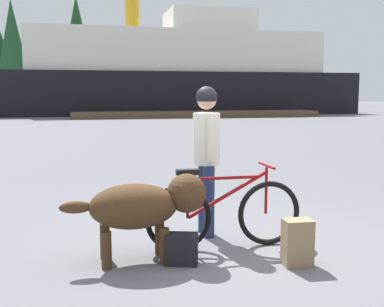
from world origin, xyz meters
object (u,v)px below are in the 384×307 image
at_px(backpack, 297,243).
at_px(ferry_boat, 176,75).
at_px(bicycle, 224,213).
at_px(dog, 144,205).
at_px(person_cyclist, 206,146).
at_px(handbag_pannier, 182,249).

xyz_separation_m(backpack, ferry_boat, (5.64, 34.71, 2.90)).
height_order(bicycle, backpack, bicycle).
height_order(bicycle, dog, bicycle).
distance_m(bicycle, backpack, 0.89).
distance_m(person_cyclist, ferry_boat, 34.14).
bearing_deg(bicycle, person_cyclist, 95.64).
xyz_separation_m(dog, handbag_pannier, (0.34, -0.19, -0.42)).
height_order(dog, ferry_boat, ferry_boat).
height_order(backpack, ferry_boat, ferry_boat).
bearing_deg(person_cyclist, ferry_boat, 79.43).
distance_m(bicycle, handbag_pannier, 0.71).
bearing_deg(dog, ferry_boat, 78.30).
bearing_deg(backpack, person_cyclist, 116.88).
xyz_separation_m(bicycle, handbag_pannier, (-0.55, -0.39, -0.24)).
height_order(bicycle, person_cyclist, person_cyclist).
height_order(backpack, handbag_pannier, backpack).
xyz_separation_m(person_cyclist, handbag_pannier, (-0.50, -0.93, -0.92)).
distance_m(backpack, ferry_boat, 35.29).
relative_size(bicycle, dog, 1.20).
bearing_deg(handbag_pannier, person_cyclist, 61.89).
bearing_deg(ferry_boat, handbag_pannier, -101.09).
height_order(bicycle, handbag_pannier, bicycle).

